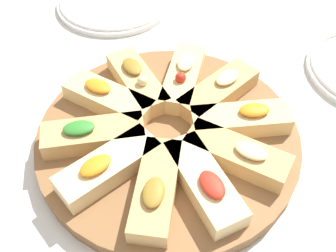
% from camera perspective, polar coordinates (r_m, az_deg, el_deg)
% --- Properties ---
extents(ground_plane, '(3.00, 3.00, 0.00)m').
position_cam_1_polar(ground_plane, '(0.58, 0.00, -2.44)').
color(ground_plane, beige).
extents(serving_board, '(0.38, 0.38, 0.02)m').
position_cam_1_polar(serving_board, '(0.57, 0.00, -1.70)').
color(serving_board, brown).
rests_on(serving_board, ground_plane).
extents(focaccia_slice_0, '(0.15, 0.09, 0.04)m').
position_cam_1_polar(focaccia_slice_0, '(0.50, 5.30, -8.12)').
color(focaccia_slice_0, '#E5C689').
rests_on(focaccia_slice_0, serving_board).
extents(focaccia_slice_1, '(0.15, 0.09, 0.04)m').
position_cam_1_polar(focaccia_slice_1, '(0.53, 10.04, -4.06)').
color(focaccia_slice_1, tan).
rests_on(focaccia_slice_1, serving_board).
extents(focaccia_slice_2, '(0.12, 0.14, 0.04)m').
position_cam_1_polar(focaccia_slice_2, '(0.57, 10.56, 0.93)').
color(focaccia_slice_2, '#DBB775').
rests_on(focaccia_slice_2, serving_board).
extents(focaccia_slice_3, '(0.05, 0.14, 0.04)m').
position_cam_1_polar(focaccia_slice_3, '(0.61, 7.14, 5.24)').
color(focaccia_slice_3, tan).
rests_on(focaccia_slice_3, serving_board).
extents(focaccia_slice_4, '(0.12, 0.14, 0.04)m').
position_cam_1_polar(focaccia_slice_4, '(0.62, 2.21, 7.09)').
color(focaccia_slice_4, '#DBB775').
rests_on(focaccia_slice_4, serving_board).
extents(focaccia_slice_5, '(0.15, 0.08, 0.04)m').
position_cam_1_polar(focaccia_slice_5, '(0.62, -4.50, 6.52)').
color(focaccia_slice_5, tan).
rests_on(focaccia_slice_5, serving_board).
extents(focaccia_slice_6, '(0.15, 0.09, 0.04)m').
position_cam_1_polar(focaccia_slice_6, '(0.60, -8.69, 3.97)').
color(focaccia_slice_6, '#DBB775').
rests_on(focaccia_slice_6, serving_board).
extents(focaccia_slice_7, '(0.12, 0.14, 0.04)m').
position_cam_1_polar(focaccia_slice_7, '(0.55, -10.84, -1.26)').
color(focaccia_slice_7, tan).
rests_on(focaccia_slice_7, serving_board).
extents(focaccia_slice_8, '(0.05, 0.14, 0.04)m').
position_cam_1_polar(focaccia_slice_8, '(0.52, -8.96, -5.58)').
color(focaccia_slice_8, '#E5C689').
rests_on(focaccia_slice_8, serving_board).
extents(focaccia_slice_9, '(0.13, 0.14, 0.04)m').
position_cam_1_polar(focaccia_slice_9, '(0.49, -1.74, -9.06)').
color(focaccia_slice_9, tan).
rests_on(focaccia_slice_9, serving_board).
extents(plate_left, '(0.24, 0.24, 0.02)m').
position_cam_1_polar(plate_left, '(0.87, -7.73, 17.53)').
color(plate_left, white).
rests_on(plate_left, ground_plane).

